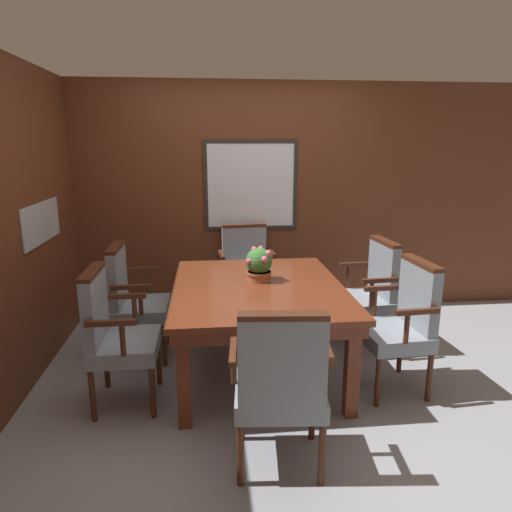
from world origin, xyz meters
TOP-DOWN VIEW (x-y plane):
  - ground_plane at (0.00, 0.00)m, footprint 14.00×14.00m
  - wall_back at (0.00, 1.58)m, footprint 7.20×0.08m
  - wall_left at (-1.83, 0.00)m, footprint 0.08×7.20m
  - dining_table at (-0.05, 0.14)m, footprint 1.33×1.64m
  - chair_right_near at (1.00, -0.24)m, footprint 0.49×0.58m
  - chair_left_near at (-1.10, -0.23)m, footprint 0.46×0.56m
  - chair_head_far at (-0.04, 1.31)m, footprint 0.59×0.50m
  - chair_right_far at (1.01, 0.49)m, footprint 0.50×0.58m
  - chair_head_near at (-0.05, -1.04)m, footprint 0.58×0.50m
  - chair_left_far at (-1.09, 0.51)m, footprint 0.46×0.56m
  - potted_plant at (-0.02, 0.26)m, footprint 0.22×0.24m

SIDE VIEW (x-z plane):
  - ground_plane at x=0.00m, z-range 0.00..0.00m
  - chair_right_near at x=1.00m, z-range 0.05..1.05m
  - chair_left_near at x=-1.10m, z-range 0.05..1.05m
  - chair_head_far at x=-0.04m, z-range 0.05..1.05m
  - chair_right_far at x=1.01m, z-range 0.05..1.05m
  - chair_head_near at x=-0.05m, z-range 0.05..1.05m
  - chair_left_far at x=-1.09m, z-range 0.05..1.05m
  - dining_table at x=-0.05m, z-range 0.28..1.01m
  - potted_plant at x=-0.02m, z-range 0.73..1.02m
  - wall_left at x=-1.83m, z-range 0.00..2.45m
  - wall_back at x=0.00m, z-range 0.00..2.45m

